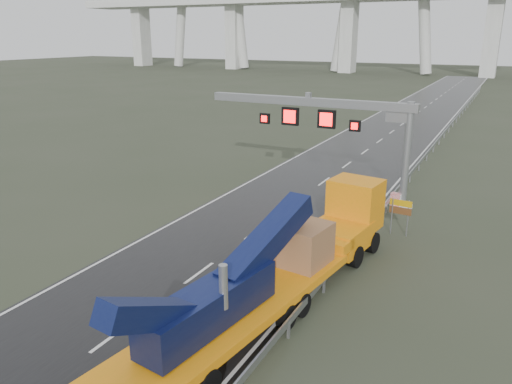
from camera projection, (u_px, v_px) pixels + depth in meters
The scene contains 7 objects.
ground at pixel (147, 312), 21.08m from camera, with size 400.00×400.00×0.00m, color #2F3626.
road at pixel (380, 141), 55.01m from camera, with size 11.00×200.00×0.02m, color black.
guardrail at pixel (421, 160), 43.66m from camera, with size 0.20×140.00×1.40m, color gray, non-canonical shape.
sign_gantry at pixel (337, 121), 33.74m from camera, with size 14.90×1.20×7.42m.
heavy_haul_truck at pixel (287, 261), 21.69m from camera, with size 5.46×19.81×4.61m.
exit_sign_pair at pixel (400, 210), 28.74m from camera, with size 1.28×0.16×2.19m.
striped_barrier at pixel (396, 202), 33.21m from camera, with size 0.69×0.37×1.16m, color red.
Camera 1 is at (12.61, -14.41, 11.19)m, focal length 35.00 mm.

